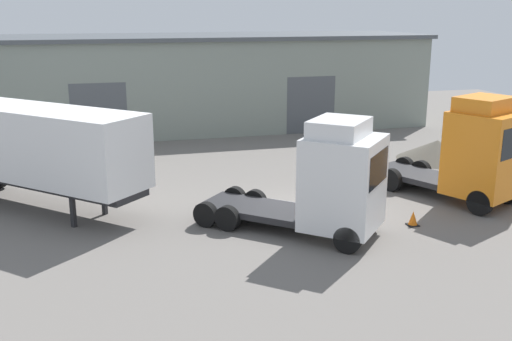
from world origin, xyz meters
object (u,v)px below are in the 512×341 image
container_trailer_teal (26,144)px  gravel_pile (437,150)px  tractor_unit_orange (475,154)px  traffic_cone (413,219)px  tractor_unit_white (330,182)px

container_trailer_teal → gravel_pile: 20.26m
container_trailer_teal → tractor_unit_orange: bearing=31.4°
container_trailer_teal → traffic_cone: container_trailer_teal is taller
container_trailer_teal → tractor_unit_orange: 17.82m
tractor_unit_white → traffic_cone: 3.81m
traffic_cone → gravel_pile: bearing=54.2°
tractor_unit_white → gravel_pile: (9.65, 8.85, -1.44)m
gravel_pile → tractor_unit_orange: bearing=-110.9°
tractor_unit_white → gravel_pile: size_ratio=1.55×
tractor_unit_white → tractor_unit_orange: tractor_unit_orange is taller
container_trailer_teal → gravel_pile: (19.96, 2.77, -2.08)m
tractor_unit_orange → gravel_pile: 7.53m
tractor_unit_orange → gravel_pile: (2.63, 6.88, -1.56)m
tractor_unit_orange → tractor_unit_white: bearing=-99.9°
tractor_unit_orange → traffic_cone: 4.42m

